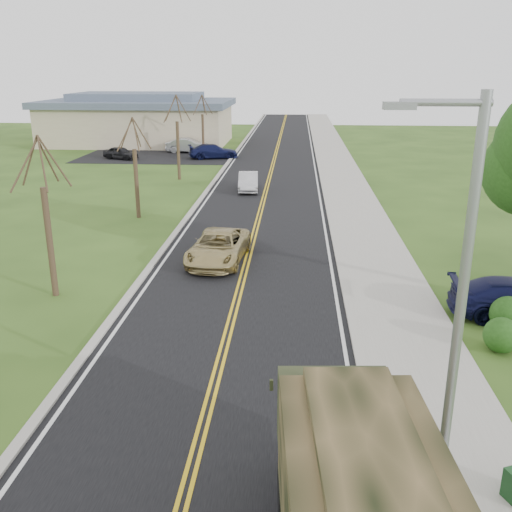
# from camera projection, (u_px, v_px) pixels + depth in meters

# --- Properties ---
(ground) EXTENTS (160.00, 160.00, 0.00)m
(ground) POSITION_uv_depth(u_px,v_px,m) (188.00, 483.00, 11.98)
(ground) COLOR #2D4818
(ground) RESTS_ON ground
(road) EXTENTS (8.00, 120.00, 0.01)m
(road) POSITION_uv_depth(u_px,v_px,m) (272.00, 168.00, 49.86)
(road) COLOR black
(road) RESTS_ON ground
(curb_right) EXTENTS (0.30, 120.00, 0.12)m
(curb_right) POSITION_uv_depth(u_px,v_px,m) (320.00, 168.00, 49.56)
(curb_right) COLOR #9E998E
(curb_right) RESTS_ON ground
(sidewalk_right) EXTENTS (3.20, 120.00, 0.10)m
(sidewalk_right) POSITION_uv_depth(u_px,v_px,m) (340.00, 168.00, 49.45)
(sidewalk_right) COLOR #9E998E
(sidewalk_right) RESTS_ON ground
(curb_left) EXTENTS (0.30, 120.00, 0.10)m
(curb_left) POSITION_uv_depth(u_px,v_px,m) (225.00, 167.00, 50.12)
(curb_left) COLOR #9E998E
(curb_left) RESTS_ON ground
(street_light) EXTENTS (1.65, 0.22, 8.00)m
(street_light) POSITION_uv_depth(u_px,v_px,m) (455.00, 305.00, 9.78)
(street_light) COLOR gray
(street_light) RESTS_ON ground
(bare_tree_a) EXTENTS (1.93, 2.26, 6.08)m
(bare_tree_a) POSITION_uv_depth(u_px,v_px,m) (48.00, 229.00, 21.09)
(bare_tree_a) COLOR #38281C
(bare_tree_a) RESTS_ON ground
(bare_tree_b) EXTENTS (1.83, 2.14, 5.73)m
(bare_tree_b) POSITION_uv_depth(u_px,v_px,m) (136.00, 175.00, 32.51)
(bare_tree_b) COLOR #38281C
(bare_tree_b) RESTS_ON ground
(bare_tree_c) EXTENTS (2.04, 2.39, 6.42)m
(bare_tree_c) POSITION_uv_depth(u_px,v_px,m) (178.00, 144.00, 43.78)
(bare_tree_c) COLOR #38281C
(bare_tree_c) RESTS_ON ground
(bare_tree_d) EXTENTS (1.88, 2.20, 5.91)m
(bare_tree_d) POSITION_uv_depth(u_px,v_px,m) (203.00, 130.00, 55.21)
(bare_tree_d) COLOR #38281C
(bare_tree_d) RESTS_ON ground
(commercial_building) EXTENTS (25.50, 21.50, 5.65)m
(commercial_building) POSITION_uv_depth(u_px,v_px,m) (139.00, 120.00, 65.22)
(commercial_building) COLOR tan
(commercial_building) RESTS_ON ground
(military_truck) EXTENTS (2.78, 6.77, 3.30)m
(military_truck) POSITION_uv_depth(u_px,v_px,m) (360.00, 511.00, 8.69)
(military_truck) COLOR black
(military_truck) RESTS_ON ground
(suv_champagne) EXTENTS (2.68, 5.10, 1.37)m
(suv_champagne) POSITION_uv_depth(u_px,v_px,m) (218.00, 247.00, 25.51)
(suv_champagne) COLOR tan
(suv_champagne) RESTS_ON ground
(sedan_silver) EXTENTS (1.64, 3.98, 1.28)m
(sedan_silver) POSITION_uv_depth(u_px,v_px,m) (248.00, 182.00, 40.36)
(sedan_silver) COLOR silver
(sedan_silver) RESTS_ON ground
(lot_car_dark) EXTENTS (3.75, 2.57, 1.19)m
(lot_car_dark) POSITION_uv_depth(u_px,v_px,m) (121.00, 153.00, 54.31)
(lot_car_dark) COLOR black
(lot_car_dark) RESTS_ON ground
(lot_car_silver) EXTENTS (4.60, 1.86, 1.49)m
(lot_car_silver) POSITION_uv_depth(u_px,v_px,m) (188.00, 145.00, 58.46)
(lot_car_silver) COLOR #A2A3A7
(lot_car_silver) RESTS_ON ground
(lot_car_navy) EXTENTS (5.05, 3.11, 1.37)m
(lot_car_navy) POSITION_uv_depth(u_px,v_px,m) (213.00, 151.00, 54.76)
(lot_car_navy) COLOR #10153E
(lot_car_navy) RESTS_ON ground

